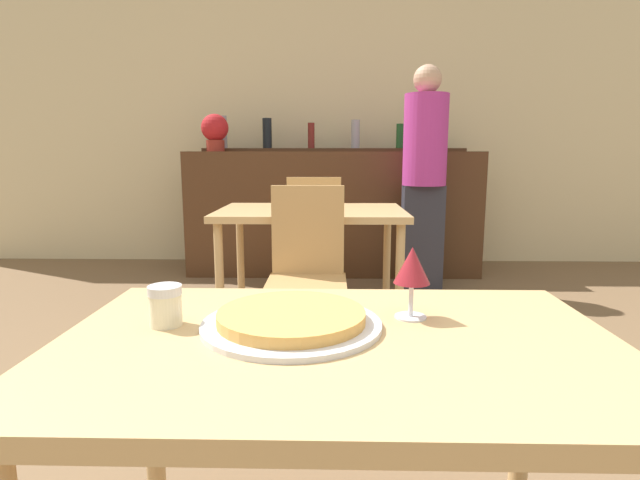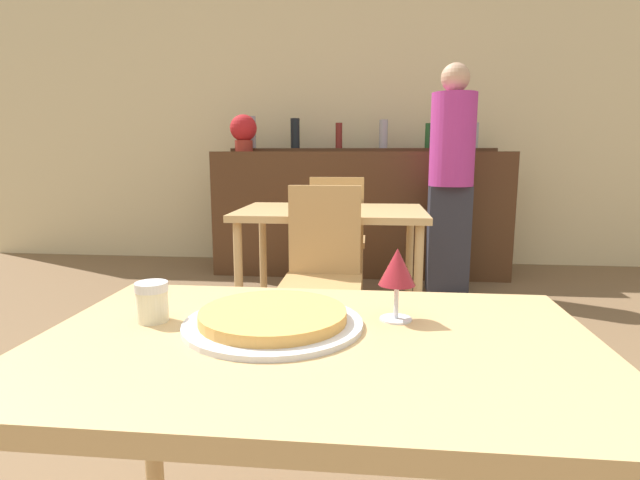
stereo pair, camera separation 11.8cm
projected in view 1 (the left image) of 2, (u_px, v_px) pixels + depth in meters
name	position (u px, v px, depth m)	size (l,w,h in m)	color
wall_back	(333.00, 121.00, 4.92)	(8.00, 0.05, 2.80)	beige
dining_table_near	(338.00, 378.00, 1.00)	(1.11, 0.72, 0.73)	tan
dining_table_far	(311.00, 222.00, 3.08)	(1.13, 0.77, 0.75)	tan
bar_counter	(333.00, 213.00, 4.56)	(2.60, 0.56, 1.10)	#4C2D19
bar_back_shelf	(329.00, 145.00, 4.60)	(2.39, 0.24, 0.32)	#4C2D19
chair_far_side_front	(307.00, 264.00, 2.56)	(0.40, 0.40, 0.92)	tan
chair_far_side_back	(314.00, 231.00, 3.64)	(0.40, 0.40, 0.92)	tan
pizza_tray	(291.00, 320.00, 1.04)	(0.38, 0.38, 0.04)	silver
cheese_shaker	(166.00, 305.00, 1.05)	(0.07, 0.07, 0.09)	beige
person_standing	(424.00, 170.00, 3.91)	(0.34, 0.34, 1.75)	#2D2D38
wine_glass	(412.00, 268.00, 1.08)	(0.08, 0.08, 0.16)	silver
potted_plant	(215.00, 131.00, 4.41)	(0.24, 0.24, 0.33)	maroon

